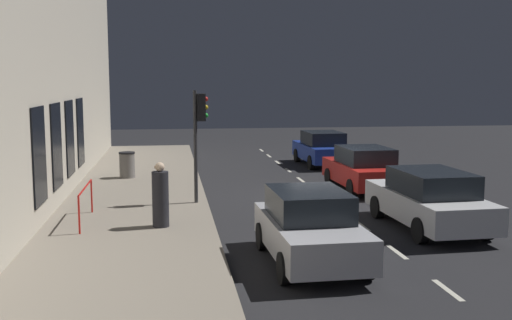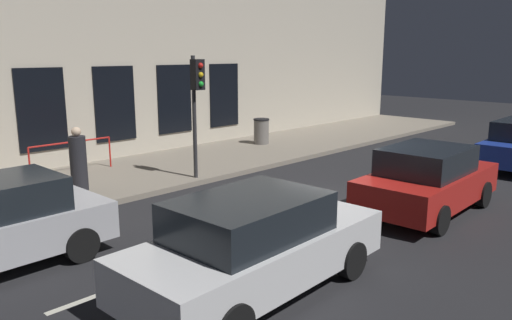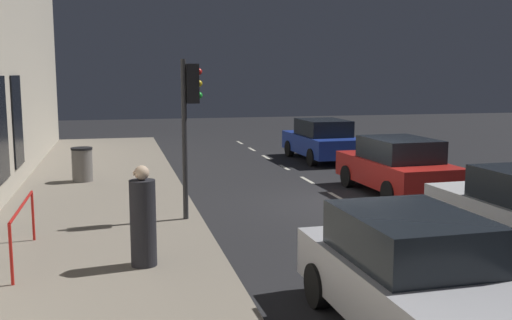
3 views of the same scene
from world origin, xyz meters
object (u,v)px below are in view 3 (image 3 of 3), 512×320
trash_bin (82,164)px  parked_car_2 (397,166)px  parked_car_1 (413,276)px  parked_car_3 (322,140)px  pedestrian_0 (143,220)px  traffic_light (190,104)px

trash_bin → parked_car_2: bearing=159.2°
parked_car_1 → parked_car_2: 9.16m
parked_car_3 → pedestrian_0: bearing=-123.7°
parked_car_2 → parked_car_3: (-0.16, -6.60, 0.00)m
pedestrian_0 → trash_bin: bearing=4.1°
parked_car_2 → trash_bin: (8.52, -3.24, -0.13)m
parked_car_1 → pedestrian_0: size_ratio=2.38×
traffic_light → pedestrian_0: 3.70m
traffic_light → trash_bin: 6.23m
traffic_light → trash_bin: traffic_light is taller
parked_car_3 → trash_bin: size_ratio=4.25×
traffic_light → pedestrian_0: bearing=68.7°
parked_car_2 → parked_car_3: 6.60m
parked_car_1 → pedestrian_0: (3.22, -3.19, 0.13)m
parked_car_3 → trash_bin: parked_car_3 is taller
parked_car_1 → pedestrian_0: 4.53m
pedestrian_0 → traffic_light: bearing=-26.8°
trash_bin → parked_car_1: bearing=111.8°
traffic_light → trash_bin: bearing=-64.0°
traffic_light → parked_car_2: bearing=-160.9°
traffic_light → parked_car_1: traffic_light is taller
traffic_light → parked_car_1: bearing=108.1°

